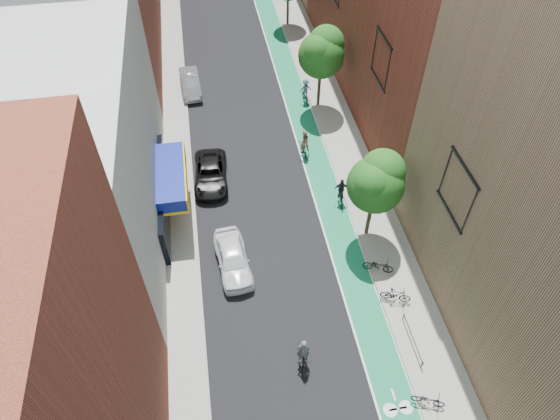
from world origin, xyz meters
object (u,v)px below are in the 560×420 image
cyclist_lane_near (304,145)px  cyclist_lane_far (305,92)px  parked_car_silver (190,83)px  parked_car_black (211,174)px  cyclist_lane_mid (341,194)px  cyclist_lead (303,357)px  parked_car_white (233,259)px

cyclist_lane_near → cyclist_lane_far: size_ratio=1.10×
parked_car_silver → cyclist_lane_near: size_ratio=2.06×
parked_car_black → cyclist_lane_far: size_ratio=2.49×
parked_car_black → cyclist_lane_near: cyclist_lane_near is taller
cyclist_lane_near → cyclist_lane_mid: cyclist_lane_near is taller
cyclist_lane_far → parked_car_black: bearing=38.2°
cyclist_lead → cyclist_lane_mid: cyclist_lead is taller
cyclist_lane_far → parked_car_white: bearing=57.9°
parked_car_silver → cyclist_lane_near: bearing=-54.4°
cyclist_lead → cyclist_lane_far: size_ratio=1.12×
parked_car_silver → cyclist_lane_mid: size_ratio=2.29×
parked_car_white → cyclist_lane_far: bearing=59.4°
cyclist_lane_far → cyclist_lane_near: bearing=70.9°
cyclist_lane_mid → cyclist_lane_far: size_ratio=1.00×
cyclist_lead → cyclist_lane_mid: size_ratio=1.12×
parked_car_white → parked_car_black: parked_car_white is taller
parked_car_black → cyclist_lead: size_ratio=2.23×
cyclist_lane_near → cyclist_lane_far: cyclist_lane_near is taller
parked_car_white → cyclist_lane_near: (6.20, 9.32, 0.18)m
parked_car_silver → cyclist_lead: 26.21m
cyclist_lane_near → cyclist_lane_mid: bearing=100.4°
cyclist_lane_near → cyclist_lead: bearing=72.4°
parked_car_black → parked_car_silver: parked_car_silver is taller
parked_car_black → cyclist_lead: 14.89m
cyclist_lead → cyclist_lane_near: bearing=-93.1°
parked_car_white → parked_car_silver: size_ratio=1.02×
cyclist_lead → cyclist_lane_mid: (4.83, 10.96, -0.02)m
parked_car_silver → cyclist_lane_near: 12.48m
cyclist_lane_far → cyclist_lane_mid: bearing=83.6°
parked_car_white → cyclist_lane_near: bearing=51.4°
cyclist_lane_near → cyclist_lane_far: bearing=-108.5°
cyclist_lane_far → parked_car_silver: bearing=-24.6°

